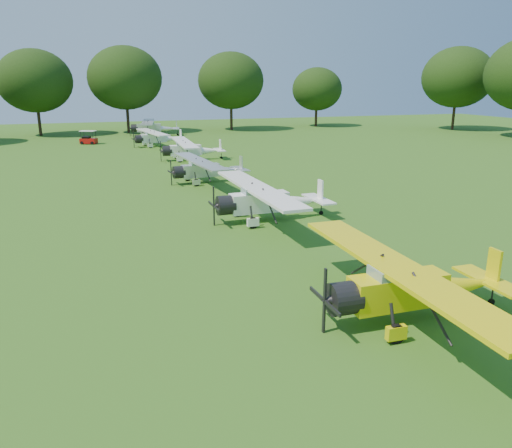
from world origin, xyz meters
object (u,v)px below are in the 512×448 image
Objects in this scene: aircraft_3 at (268,199)px; aircraft_4 at (206,168)px; aircraft_2 at (412,284)px; aircraft_7 at (153,127)px; aircraft_6 at (157,137)px; aircraft_5 at (190,148)px; golf_cart at (88,140)px.

aircraft_3 is 1.12× the size of aircraft_4.
aircraft_2 is 0.94× the size of aircraft_7.
aircraft_7 reaches higher than aircraft_6.
aircraft_5 is at bearing 90.74° from aircraft_2.
aircraft_5 reaches higher than golf_cart.
aircraft_6 is (-0.53, 24.06, 0.03)m from aircraft_4.
aircraft_7 is (-0.53, 24.97, 0.14)m from aircraft_5.
aircraft_2 is 1.08× the size of aircraft_6.
aircraft_2 is 55.09m from golf_cart.
aircraft_3 is at bearing -92.09° from aircraft_4.
aircraft_2 reaches higher than aircraft_4.
aircraft_2 is at bearing -93.33° from aircraft_4.
aircraft_3 reaches higher than aircraft_2.
aircraft_4 is 0.85× the size of aircraft_7.
aircraft_7 is (1.10, 12.75, 0.17)m from aircraft_6.
aircraft_4 is 4.37× the size of golf_cart.
aircraft_5 is 4.56× the size of golf_cart.
aircraft_3 is 23.84m from aircraft_5.
aircraft_4 is 11.90m from aircraft_5.
aircraft_3 is at bearing 92.10° from aircraft_2.
golf_cart is (-7.98, 5.13, -0.59)m from aircraft_6.
aircraft_7 is at bearing 83.35° from aircraft_4.
golf_cart is (-9.08, -7.62, -0.76)m from aircraft_7.
aircraft_3 is (-0.30, 13.06, 0.01)m from aircraft_2.
aircraft_5 is 24.97m from aircraft_7.
aircraft_7 reaches higher than aircraft_4.
aircraft_2 is 0.99× the size of aircraft_3.
aircraft_2 reaches higher than aircraft_6.
aircraft_7 reaches higher than aircraft_5.
aircraft_5 is at bearing -80.01° from aircraft_7.
aircraft_6 is 4.47× the size of golf_cart.
aircraft_5 is (1.10, 11.85, 0.05)m from aircraft_4.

